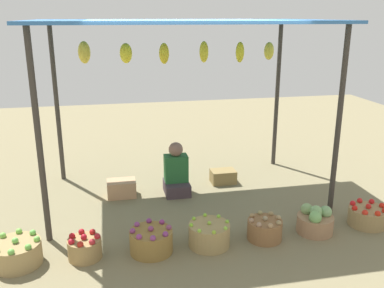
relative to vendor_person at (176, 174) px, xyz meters
name	(u,v)px	position (x,y,z in m)	size (l,w,h in m)	color
ground_plane	(184,194)	(0.10, -0.07, -0.30)	(14.00, 14.00, 0.00)	#7D7252
market_stall_structure	(182,34)	(0.09, -0.07, 2.01)	(3.92, 2.30, 2.49)	#38332D
vendor_person	(176,174)	(0.00, 0.00, 0.00)	(0.36, 0.44, 0.78)	#43363D
basket_green_apples	(17,253)	(-1.98, -1.53, -0.17)	(0.51, 0.51, 0.31)	#9A8051
basket_red_apples	(85,248)	(-1.28, -1.55, -0.18)	(0.37, 0.37, 0.29)	#997A4A
basket_purple_onions	(151,241)	(-0.55, -1.57, -0.16)	(0.48, 0.48, 0.32)	olive
basket_limes	(209,235)	(0.12, -1.57, -0.16)	(0.48, 0.48, 0.30)	#A28855
basket_potatoes	(265,229)	(0.79, -1.56, -0.17)	(0.41, 0.41, 0.29)	olive
basket_cabbages	(315,221)	(1.46, -1.53, -0.15)	(0.44, 0.44, 0.35)	#A37956
basket_red_tomatoes	(367,216)	(2.19, -1.48, -0.18)	(0.46, 0.46, 0.29)	#9E8252
wooden_crate_near_vendor	(223,176)	(0.79, 0.25, -0.20)	(0.38, 0.28, 0.21)	olive
wooden_crate_stacked_rear	(122,188)	(-0.81, 0.03, -0.18)	(0.41, 0.30, 0.24)	tan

